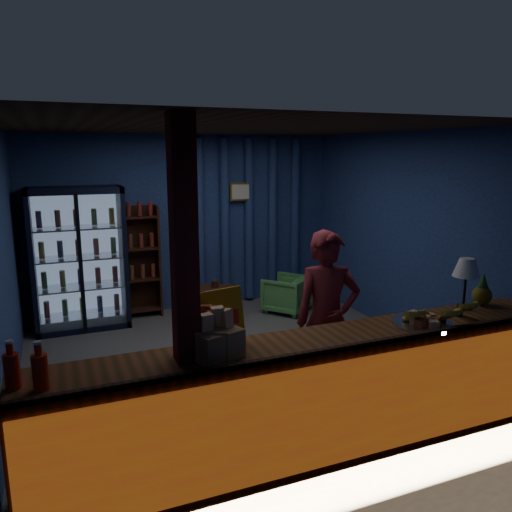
{
  "coord_description": "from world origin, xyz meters",
  "views": [
    {
      "loc": [
        -1.83,
        -5.04,
        2.35
      ],
      "look_at": [
        0.16,
        -0.2,
        1.25
      ],
      "focal_mm": 35.0,
      "sensor_mm": 36.0,
      "label": 1
    }
  ],
  "objects_px": {
    "table_lamp": "(467,270)",
    "pastry_tray": "(423,322)",
    "green_chair": "(286,294)",
    "shopkeeper": "(327,320)"
  },
  "relations": [
    {
      "from": "shopkeeper",
      "to": "table_lamp",
      "type": "distance_m",
      "value": 1.32
    },
    {
      "from": "green_chair",
      "to": "pastry_tray",
      "type": "relative_size",
      "value": 1.21
    },
    {
      "from": "pastry_tray",
      "to": "green_chair",
      "type": "bearing_deg",
      "value": 83.55
    },
    {
      "from": "green_chair",
      "to": "table_lamp",
      "type": "xyz_separation_m",
      "value": [
        0.26,
        -3.14,
        1.04
      ]
    },
    {
      "from": "pastry_tray",
      "to": "table_lamp",
      "type": "bearing_deg",
      "value": 17.92
    },
    {
      "from": "green_chair",
      "to": "pastry_tray",
      "type": "bearing_deg",
      "value": 44.96
    },
    {
      "from": "pastry_tray",
      "to": "table_lamp",
      "type": "height_order",
      "value": "table_lamp"
    },
    {
      "from": "shopkeeper",
      "to": "pastry_tray",
      "type": "bearing_deg",
      "value": -40.75
    },
    {
      "from": "table_lamp",
      "to": "pastry_tray",
      "type": "bearing_deg",
      "value": -162.08
    },
    {
      "from": "shopkeeper",
      "to": "table_lamp",
      "type": "height_order",
      "value": "shopkeeper"
    }
  ]
}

